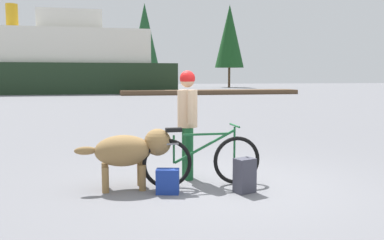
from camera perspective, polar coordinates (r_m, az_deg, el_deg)
name	(u,v)px	position (r m, az deg, el deg)	size (l,w,h in m)	color
ground_plane	(229,186)	(6.29, 5.13, -9.17)	(160.00, 160.00, 0.00)	slate
bicycle	(202,160)	(6.20, 1.37, -5.60)	(1.82, 0.44, 0.92)	black
person_cyclist	(187,114)	(6.57, -0.63, 0.87)	(0.32, 0.53, 1.74)	#19592D
dog	(130,150)	(6.09, -8.56, -4.15)	(1.40, 0.54, 0.88)	olive
backpack	(245,175)	(5.94, 7.34, -7.66)	(0.28, 0.20, 0.49)	#3F3F4C
handbag_pannier	(168,181)	(5.86, -3.41, -8.52)	(0.32, 0.18, 0.36)	navy
dock_pier	(210,92)	(37.45, 2.53, 3.90)	(16.20, 2.44, 0.40)	brown
ferry_boat	(48,63)	(42.79, -19.45, 7.52)	(24.59, 8.42, 8.46)	#1E331E
pine_tree_far_left	(46,41)	(60.04, -19.62, 10.29)	(4.11, 4.11, 10.50)	#4C331E
pine_tree_center	(145,35)	(57.69, -6.59, 11.61)	(3.79, 3.79, 11.58)	#4C331E
pine_tree_far_right	(230,36)	(60.69, 5.24, 11.53)	(4.21, 4.21, 11.90)	#4C331E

